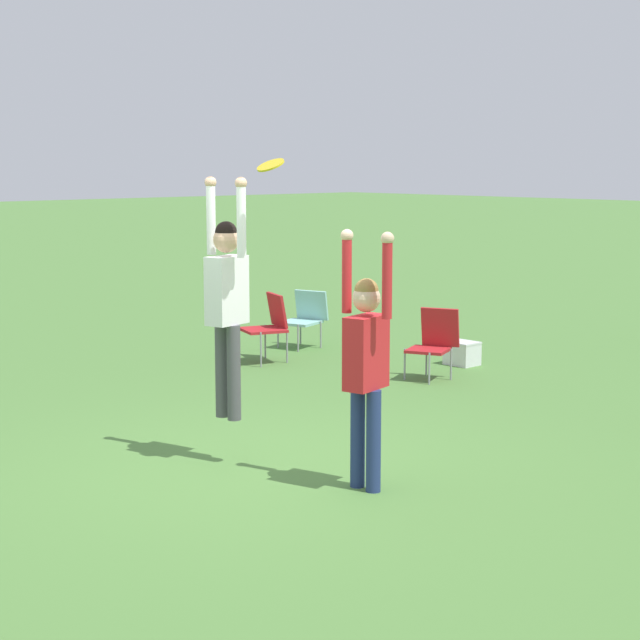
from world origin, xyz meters
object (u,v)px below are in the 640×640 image
at_px(cooler_box, 462,353).
at_px(camping_chair_2, 434,340).
at_px(frisbee, 271,165).
at_px(camping_chair_3, 305,315).
at_px(person_defending, 366,354).
at_px(camping_chair_1, 269,322).
at_px(person_jumping, 227,292).

bearing_deg(cooler_box, camping_chair_2, -70.28).
xyz_separation_m(frisbee, camping_chair_3, (-4.51, 4.42, -2.15)).
relative_size(person_defending, camping_chair_1, 2.33).
xyz_separation_m(frisbee, cooler_box, (-2.11, 5.03, -2.45)).
xyz_separation_m(person_defending, camping_chair_1, (-4.81, 3.03, -0.58)).
relative_size(person_jumping, camping_chair_3, 2.61).
bearing_deg(camping_chair_3, camping_chair_1, 98.11).
bearing_deg(frisbee, person_jumping, -177.66).
bearing_deg(camping_chair_2, cooler_box, -94.75).
height_order(frisbee, camping_chair_2, frisbee).
distance_m(person_defending, camping_chair_2, 4.62).
relative_size(person_defending, camping_chair_3, 2.59).
xyz_separation_m(person_defending, camping_chair_3, (-5.33, 4.13, -0.65)).
relative_size(camping_chair_3, cooler_box, 2.02).
height_order(frisbee, camping_chair_1, frisbee).
height_order(person_jumping, frisbee, frisbee).
bearing_deg(camping_chair_3, camping_chair_2, 155.57).
xyz_separation_m(camping_chair_1, camping_chair_2, (2.23, 0.75, -0.05)).
height_order(person_jumping, cooler_box, person_jumping).
relative_size(camping_chair_2, camping_chair_3, 1.07).
xyz_separation_m(camping_chair_1, camping_chair_3, (-0.52, 1.10, -0.07)).
bearing_deg(camping_chair_3, person_jumping, 114.33).
xyz_separation_m(person_jumping, frisbee, (0.57, 0.02, 1.09)).
relative_size(frisbee, camping_chair_1, 0.26).
xyz_separation_m(frisbee, camping_chair_1, (-3.99, 3.32, -2.07)).
bearing_deg(camping_chair_1, person_defending, 167.24).
xyz_separation_m(camping_chair_2, camping_chair_3, (-2.75, 0.35, -0.02)).
height_order(person_defending, cooler_box, person_defending).
distance_m(frisbee, camping_chair_1, 5.59).
bearing_deg(frisbee, camping_chair_2, 113.40).
bearing_deg(person_jumping, frisbee, -100.44).
bearing_deg(frisbee, camping_chair_3, 135.56).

